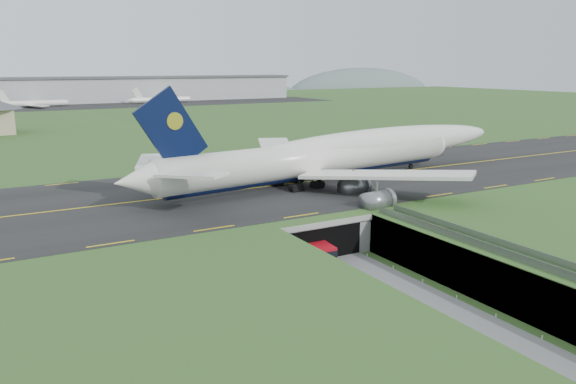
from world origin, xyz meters
TOP-DOWN VIEW (x-y plane):
  - ground at (0.00, 0.00)m, footprint 900.00×900.00m
  - airfield_deck at (0.00, 0.00)m, footprint 800.00×800.00m
  - trench_road at (0.00, -7.50)m, footprint 12.00×75.00m
  - taxiway at (0.00, 33.00)m, footprint 800.00×44.00m
  - tunnel_portal at (0.00, 16.71)m, footprint 17.00×22.30m
  - guideway at (11.00, -19.11)m, footprint 3.00×53.00m
  - jumbo_jet at (18.99, 31.44)m, footprint 91.56×59.06m
  - shuttle_tram at (-1.76, 7.90)m, footprint 3.66×7.79m
  - cargo_terminal at (-0.15, 299.41)m, footprint 320.00×67.00m
  - distant_hills at (64.38, 430.00)m, footprint 700.00×91.00m

SIDE VIEW (x-z plane):
  - distant_hills at x=64.38m, z-range -34.00..26.00m
  - ground at x=0.00m, z-range 0.00..0.00m
  - trench_road at x=0.00m, z-range 0.00..0.20m
  - shuttle_tram at x=-1.76m, z-range 0.15..3.22m
  - airfield_deck at x=0.00m, z-range 0.00..6.00m
  - tunnel_portal at x=0.00m, z-range 0.33..6.33m
  - guideway at x=11.00m, z-range 1.80..8.85m
  - taxiway at x=0.00m, z-range 6.00..6.18m
  - jumbo_jet at x=18.99m, z-range 1.45..21.14m
  - cargo_terminal at x=-0.15m, z-range 6.16..21.76m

